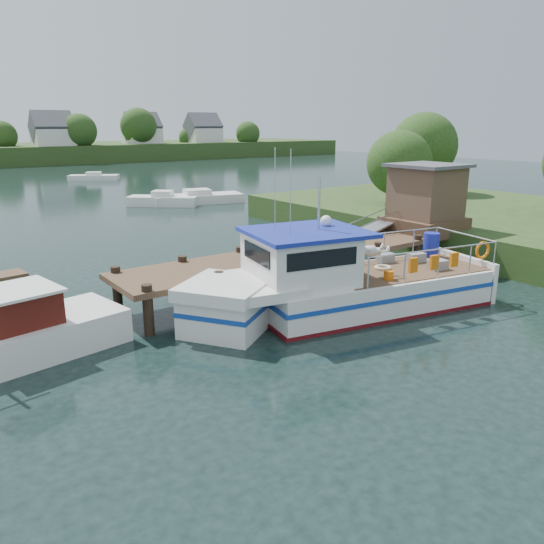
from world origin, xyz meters
TOP-DOWN VIEW (x-y plane):
  - ground_plane at (0.00, 0.00)m, footprint 160.00×160.00m
  - near_shore at (16.88, -0.73)m, footprint 16.00×30.00m
  - dock at (6.51, 0.01)m, footprint 16.60×3.00m
  - lobster_boat at (0.47, -3.21)m, footprint 11.55×5.20m
  - moored_far at (8.51, 46.41)m, footprint 5.73×4.46m
  - moored_b at (6.32, 23.13)m, footprint 5.29×4.93m
  - moored_c at (9.20, 22.76)m, footprint 7.62×4.11m

SIDE VIEW (x-z plane):
  - ground_plane at x=0.00m, z-range 0.00..0.00m
  - moored_far at x=8.51m, z-range -0.12..0.82m
  - moored_c at x=9.20m, z-range -0.15..1.00m
  - moored_b at x=6.32m, z-range -0.15..1.04m
  - lobster_boat at x=0.47m, z-range -1.77..3.79m
  - near_shore at x=16.88m, z-range -1.83..5.93m
  - dock at x=6.51m, z-range -0.15..4.63m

